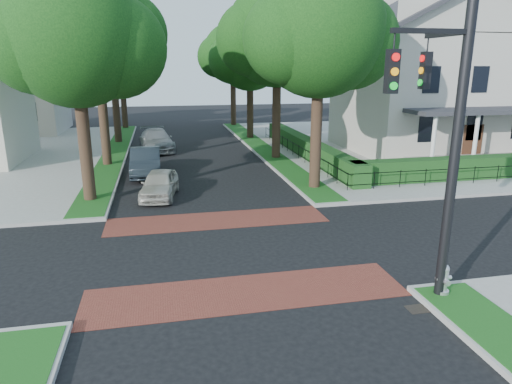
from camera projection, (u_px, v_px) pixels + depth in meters
ground at (229, 250)px, 15.86m from camera, size 120.00×120.00×0.00m
sidewalk_ne at (428, 142)px, 37.63m from camera, size 30.00×30.00×0.15m
crosswalk_far at (218, 220)px, 18.88m from camera, size 9.00×2.20×0.01m
crosswalk_near at (246, 293)px, 12.85m from camera, size 9.00×2.20×0.01m
storm_drain at (419, 309)px, 12.00m from camera, size 0.65×0.45×0.01m
grass_strip_ne at (261, 147)px, 34.90m from camera, size 1.60×29.80×0.02m
grass_strip_nw at (115, 152)px, 32.75m from camera, size 1.60×29.80×0.02m
tree_right_near at (320, 34)px, 21.76m from camera, size 7.75×6.67×10.66m
tree_right_mid at (278, 36)px, 29.21m from camera, size 8.25×7.09×11.22m
tree_right_far at (251, 56)px, 37.96m from camera, size 7.25×6.23×9.74m
tree_right_back at (233, 54)px, 46.35m from camera, size 7.50×6.45×10.20m
tree_left_near at (78, 39)px, 19.66m from camera, size 7.50×6.45×10.20m
tree_left_mid at (98, 28)px, 26.92m from camera, size 8.00×6.88×11.48m
tree_left_far at (113, 53)px, 35.71m from camera, size 7.00×6.02×9.86m
tree_left_back at (121, 52)px, 44.13m from camera, size 7.75×6.66×10.44m
hedge_main_road at (307, 147)px, 31.33m from camera, size 1.00×18.00×1.20m
hedge_cross_road at (501, 166)px, 25.54m from camera, size 18.00×1.00×1.20m
fence_main_road at (296, 150)px, 31.21m from camera, size 0.06×18.00×0.90m
fence_cross_road at (509, 173)px, 24.58m from camera, size 18.60×0.06×0.90m
house_victorian at (436, 68)px, 32.74m from camera, size 13.00×13.05×12.48m
house_left_far at (8, 78)px, 41.59m from camera, size 10.00×9.00×10.14m
traffic_signal at (446, 127)px, 11.41m from camera, size 2.17×2.00×8.00m
parked_car_front at (160, 184)px, 22.01m from camera, size 2.17×4.09×1.33m
parked_car_middle at (146, 162)px, 26.43m from camera, size 1.70×4.78×1.57m
parked_car_rear at (157, 140)px, 34.17m from camera, size 2.84×5.61×1.56m
fire_hydrant at (444, 279)px, 12.40m from camera, size 0.48×0.50×0.89m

